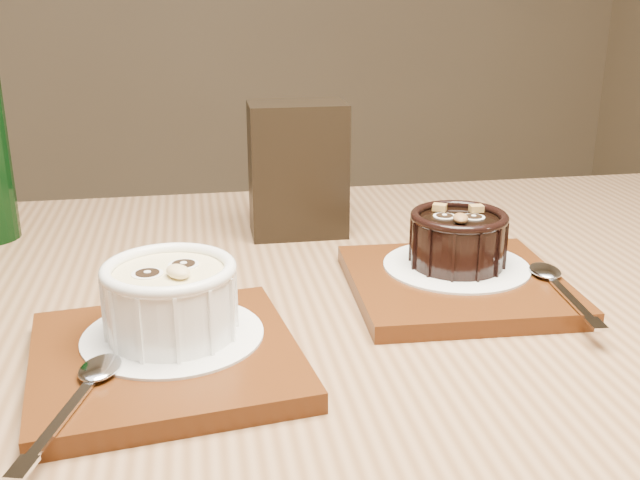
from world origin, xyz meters
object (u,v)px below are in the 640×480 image
Objects in this scene: tray_left at (166,359)px; ramekin_white at (170,296)px; tray_right at (456,284)px; table at (306,421)px; ramekin_dark at (458,237)px; condiment_stand at (298,170)px.

ramekin_white reaches higher than tray_left.
ramekin_white is 0.26m from tray_right.
ramekin_dark is (0.15, 0.05, 0.13)m from table.
tray_right reaches higher than table.
table is 7.05× the size of tray_left.
ramekin_white is 0.68× the size of condiment_stand.
condiment_stand is (-0.09, 0.19, 0.06)m from tray_right.
ramekin_dark is 0.20m from condiment_stand.
tray_left is at bearing -134.45° from ramekin_white.
tray_left is 2.10× the size of ramekin_dark.
tray_right is at bearing 15.73° from tray_left.
table is 9.07× the size of condiment_stand.
table is 7.05× the size of tray_right.
tray_left is (-0.11, -0.05, 0.10)m from table.
condiment_stand is (-0.10, 0.17, 0.03)m from ramekin_dark.
ramekin_white is 0.27m from ramekin_dark.
condiment_stand reaches higher than tray_left.
ramekin_white is 0.53× the size of tray_right.
condiment_stand reaches higher than table.
ramekin_white is at bearing 69.13° from tray_left.
tray_right is 0.04m from ramekin_dark.
table is at bearing -102.28° from condiment_stand.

